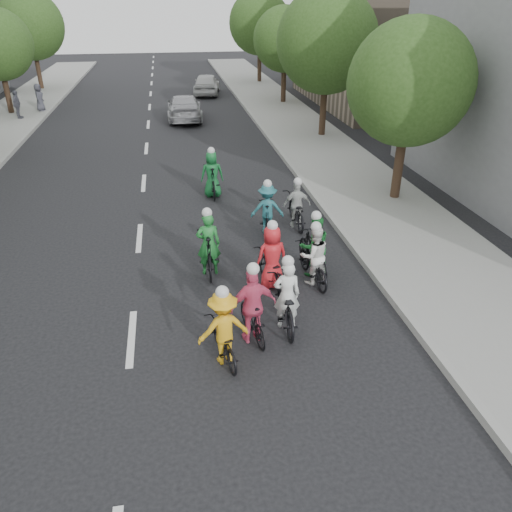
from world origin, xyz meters
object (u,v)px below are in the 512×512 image
object	(u,v)px
cyclist_0	(286,301)
cyclist_3	(253,311)
spectator_2	(39,97)
cyclist_4	(271,263)
cyclist_6	(313,260)
spectator_1	(17,105)
cyclist_1	(314,250)
cyclist_5	(209,249)
cyclist_2	(223,333)
follow_car_trail	(207,84)
follow_car_lead	(184,107)
cyclist_9	(212,178)
cyclist_7	(267,212)
cyclist_8	(296,209)

from	to	relation	value
cyclist_0	cyclist_3	distance (m)	0.89
spectator_2	cyclist_4	bearing A→B (deg)	-151.03
cyclist_6	spectator_1	world-z (taller)	spectator_1
cyclist_1	cyclist_5	size ratio (longest dim) A/B	1.03
cyclist_2	cyclist_0	bearing A→B (deg)	-156.64
cyclist_5	follow_car_trail	size ratio (longest dim) A/B	0.43
cyclist_5	spectator_1	world-z (taller)	cyclist_5
cyclist_6	spectator_2	xyz separation A→B (m)	(-10.93, 22.57, 0.35)
cyclist_2	cyclist_5	world-z (taller)	cyclist_5
follow_car_lead	spectator_1	world-z (taller)	spectator_1
cyclist_6	follow_car_trail	size ratio (longest dim) A/B	0.43
cyclist_4	spectator_2	bearing A→B (deg)	-78.19
follow_car_trail	spectator_2	size ratio (longest dim) A/B	2.72
cyclist_9	spectator_1	size ratio (longest dim) A/B	1.19
cyclist_7	spectator_2	xyz separation A→B (m)	(-10.36, 19.42, 0.29)
cyclist_1	cyclist_3	world-z (taller)	cyclist_3
follow_car_lead	follow_car_trail	xyz separation A→B (m)	(1.97, 8.12, 0.04)
cyclist_3	spectator_1	distance (m)	24.68
cyclist_0	cyclist_4	distance (m)	1.68
cyclist_0	cyclist_6	world-z (taller)	cyclist_0
follow_car_trail	cyclist_6	bearing A→B (deg)	99.44
cyclist_5	cyclist_6	xyz separation A→B (m)	(2.53, -0.94, -0.06)
cyclist_9	cyclist_6	bearing A→B (deg)	106.25
cyclist_0	cyclist_8	size ratio (longest dim) A/B	1.05
cyclist_9	follow_car_trail	distance (m)	20.90
cyclist_1	cyclist_4	xyz separation A→B (m)	(-1.18, -0.40, -0.06)
cyclist_4	cyclist_9	size ratio (longest dim) A/B	0.97
cyclist_8	follow_car_lead	world-z (taller)	cyclist_8
cyclist_8	follow_car_lead	bearing A→B (deg)	-79.06
cyclist_5	spectator_2	bearing A→B (deg)	-66.69
cyclist_0	cyclist_5	distance (m)	3.00
cyclist_3	cyclist_7	bearing A→B (deg)	-114.77
cyclist_0	spectator_1	xyz separation A→B (m)	(-10.64, 22.22, 0.34)
cyclist_1	follow_car_trail	xyz separation A→B (m)	(-0.46, 26.99, 0.06)
cyclist_6	cyclist_9	bearing A→B (deg)	-79.59
cyclist_0	cyclist_9	xyz separation A→B (m)	(-0.82, 8.23, 0.09)
cyclist_3	cyclist_5	size ratio (longest dim) A/B	0.98
cyclist_5	cyclist_0	bearing A→B (deg)	120.75
follow_car_lead	spectator_2	bearing A→B (deg)	-19.80
spectator_2	spectator_1	bearing A→B (deg)	163.86
spectator_2	cyclist_8	bearing A→B (deg)	-143.95
cyclist_9	spectator_1	xyz separation A→B (m)	(-9.82, 13.99, 0.25)
cyclist_5	spectator_2	world-z (taller)	cyclist_5
cyclist_3	cyclist_4	bearing A→B (deg)	-121.95
follow_car_trail	spectator_1	xyz separation A→B (m)	(-11.38, -6.84, 0.19)
cyclist_2	cyclist_3	world-z (taller)	cyclist_3
follow_car_lead	spectator_2	size ratio (longest dim) A/B	3.02
cyclist_2	spectator_1	xyz separation A→B (m)	(-9.17, 23.21, 0.29)
cyclist_1	cyclist_3	xyz separation A→B (m)	(-1.99, -2.49, 0.00)
cyclist_6	follow_car_trail	distance (m)	27.38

